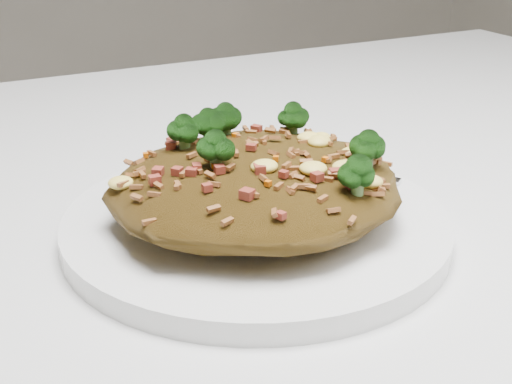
% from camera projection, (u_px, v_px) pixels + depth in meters
% --- Properties ---
extents(dining_table, '(1.20, 0.80, 0.75)m').
position_uv_depth(dining_table, '(231.00, 310.00, 0.53)').
color(dining_table, silver).
rests_on(dining_table, ground).
extents(plate, '(0.24, 0.24, 0.01)m').
position_uv_depth(plate, '(256.00, 224.00, 0.44)').
color(plate, white).
rests_on(plate, dining_table).
extents(fried_rice, '(0.18, 0.17, 0.06)m').
position_uv_depth(fried_rice, '(256.00, 173.00, 0.43)').
color(fried_rice, brown).
rests_on(fried_rice, plate).
extents(fork, '(0.11, 0.14, 0.00)m').
position_uv_depth(fork, '(300.00, 165.00, 0.51)').
color(fork, silver).
rests_on(fork, plate).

